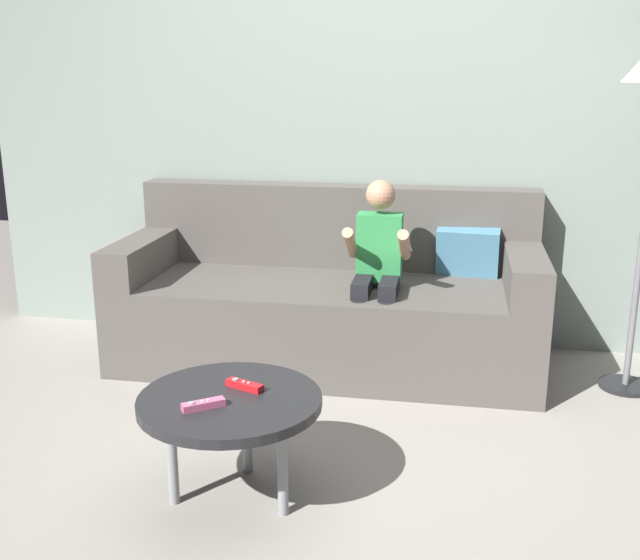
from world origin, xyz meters
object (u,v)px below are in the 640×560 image
coffee_table (230,406)px  game_remote_red_near_edge (244,385)px  person_seated_on_couch (377,267)px  game_remote_pink_center (203,405)px  couch (329,303)px

coffee_table → game_remote_red_near_edge: bearing=65.9°
person_seated_on_couch → game_remote_pink_center: bearing=-108.3°
person_seated_on_couch → coffee_table: bearing=-107.3°
person_seated_on_couch → game_remote_pink_center: (-0.42, -1.28, -0.15)m
game_remote_red_near_edge → game_remote_pink_center: same height
couch → game_remote_pink_center: size_ratio=15.47×
person_seated_on_couch → coffee_table: (-0.37, -1.18, -0.20)m
coffee_table → couch: bearing=85.4°
couch → person_seated_on_couch: (0.26, -0.18, 0.24)m
couch → game_remote_red_near_edge: couch is taller
couch → game_remote_red_near_edge: bearing=-93.5°
game_remote_red_near_edge → game_remote_pink_center: (-0.09, -0.17, 0.00)m
game_remote_pink_center → coffee_table: bearing=61.2°
coffee_table → game_remote_red_near_edge: size_ratio=4.32×
person_seated_on_couch → coffee_table: size_ratio=1.53×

